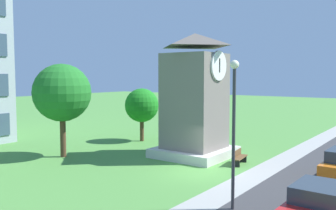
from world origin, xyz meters
TOP-DOWN VIEW (x-y plane):
  - ground_plane at (0.00, 0.00)m, footprint 160.00×160.00m
  - street_asphalt at (0.00, -7.22)m, footprint 120.00×7.20m
  - kerb_strip at (0.00, -2.82)m, footprint 120.00×1.60m
  - clock_tower at (3.43, 2.53)m, footprint 4.76×4.76m
  - park_bench at (3.05, -0.97)m, footprint 1.85×0.72m
  - street_lamp at (-4.26, -4.13)m, footprint 0.36×0.36m
  - tree_by_building at (-2.02, 9.69)m, footprint 3.91×3.91m
  - tree_streetside at (5.88, 9.31)m, footprint 2.86×2.86m
  - parked_car_red at (-4.20, -7.58)m, footprint 4.25×2.15m

SIDE VIEW (x-z plane):
  - ground_plane at x=0.00m, z-range 0.00..0.00m
  - kerb_strip at x=0.00m, z-range 0.00..0.01m
  - street_asphalt at x=0.00m, z-range 0.00..0.01m
  - park_bench at x=3.05m, z-range 0.02..0.90m
  - parked_car_red at x=-4.20m, z-range 0.02..1.71m
  - tree_streetside at x=5.88m, z-range 0.79..5.28m
  - clock_tower at x=3.43m, z-range -0.52..7.88m
  - street_lamp at x=-4.26m, z-range 0.72..6.88m
  - tree_by_building at x=-2.02m, z-range 1.20..7.56m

